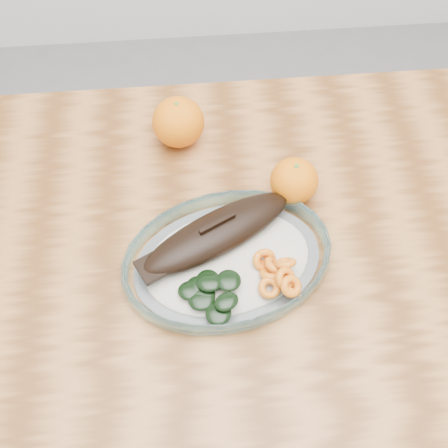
% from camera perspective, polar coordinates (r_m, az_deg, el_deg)
% --- Properties ---
extents(ground, '(3.00, 3.00, 0.00)m').
position_cam_1_polar(ground, '(1.56, 1.15, -17.67)').
color(ground, slate).
rests_on(ground, ground).
extents(dining_table, '(1.20, 0.80, 0.75)m').
position_cam_1_polar(dining_table, '(0.95, 1.82, -6.88)').
color(dining_table, brown).
rests_on(dining_table, ground).
extents(plated_meal, '(0.67, 0.67, 0.08)m').
position_cam_1_polar(plated_meal, '(0.84, 0.31, -3.37)').
color(plated_meal, white).
rests_on(plated_meal, dining_table).
extents(orange_left, '(0.09, 0.09, 0.09)m').
position_cam_1_polar(orange_left, '(0.98, -4.67, 10.28)').
color(orange_left, orange).
rests_on(orange_left, dining_table).
extents(orange_right, '(0.08, 0.08, 0.08)m').
position_cam_1_polar(orange_right, '(0.91, 7.13, 4.38)').
color(orange_right, orange).
rests_on(orange_right, dining_table).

